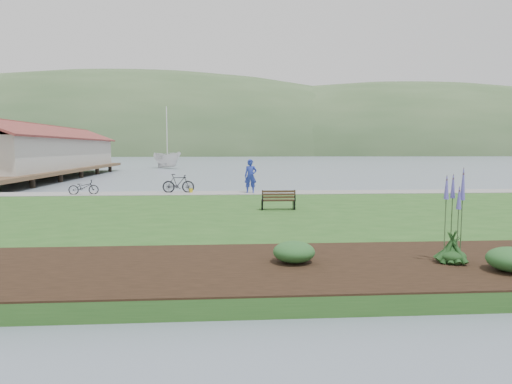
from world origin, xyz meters
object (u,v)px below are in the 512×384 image
at_px(person, 251,173).
at_px(sailboat, 168,168).
at_px(bicycle_a, 84,187).
at_px(park_bench, 278,200).

distance_m(person, sailboat, 43.36).
xyz_separation_m(person, bicycle_a, (-9.52, -0.23, -0.74)).
relative_size(park_bench, sailboat, 0.05).
xyz_separation_m(park_bench, person, (-0.77, 7.30, 0.73)).
relative_size(person, sailboat, 0.08).
bearing_deg(bicycle_a, park_bench, -132.87).
height_order(person, bicycle_a, person).
xyz_separation_m(park_bench, bicycle_a, (-10.29, 7.07, -0.01)).
distance_m(park_bench, person, 7.38).
bearing_deg(park_bench, bicycle_a, 145.60).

